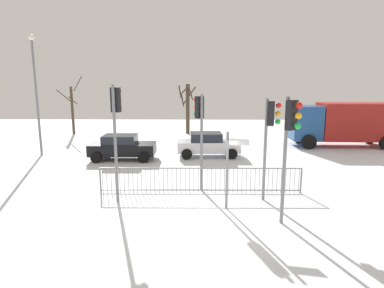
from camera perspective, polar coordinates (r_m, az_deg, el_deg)
name	(u,v)px	position (r m, az deg, el deg)	size (l,w,h in m)	color
ground_plane	(201,219)	(10.86, 1.65, -13.33)	(60.00, 60.00, 0.00)	white
traffic_light_mid_left	(200,120)	(13.09, 1.36, 4.29)	(0.44, 0.50, 4.04)	slate
traffic_light_rear_left	(290,133)	(10.08, 17.17, 1.96)	(0.44, 0.50, 4.06)	slate
traffic_light_foreground_left	(270,127)	(12.17, 13.86, 3.03)	(0.55, 0.37, 3.91)	slate
traffic_light_mid_right	(116,117)	(12.05, -13.45, 4.73)	(0.37, 0.56, 4.41)	slate
direction_sign_post	(229,166)	(11.29, 6.65, -3.96)	(0.78, 0.19, 2.80)	slate
pedestrian_guard_railing	(200,180)	(13.12, 1.52, -6.46)	(8.31, 0.12, 1.07)	slate
car_white_trailing	(208,144)	(19.70, 2.82, 0.00)	(3.88, 2.09, 1.47)	silver
car_black_mid	(122,147)	(19.27, -12.41, -0.48)	(3.83, 1.99, 1.47)	black
delivery_truck	(342,122)	(25.12, 25.31, 3.55)	(7.12, 2.90, 3.10)	maroon
street_lamp	(35,84)	(21.82, -26.26, 9.65)	(0.36, 0.36, 7.32)	slate
bare_tree_left	(187,107)	(28.59, -0.84, 6.72)	(1.62, 1.61, 4.42)	#473828
bare_tree_centre	(72,108)	(30.18, -20.67, 6.00)	(2.10, 2.11, 5.08)	#473828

